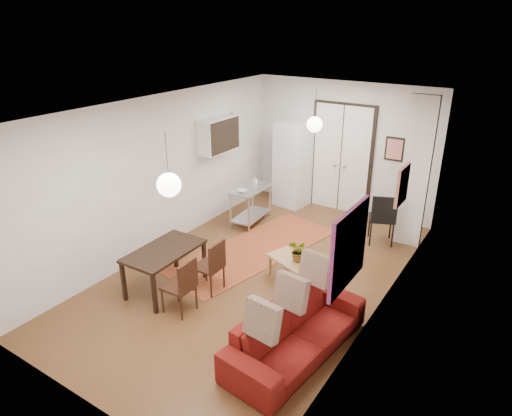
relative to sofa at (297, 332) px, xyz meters
The scene contains 27 objects.
floor 2.11m from the sofa, 137.05° to the left, with size 7.00×7.00×0.00m, color brown.
ceiling 3.31m from the sofa, 137.05° to the left, with size 4.20×7.00×0.02m, color silver.
wall_back 5.27m from the sofa, 107.23° to the left, with size 4.20×0.02×2.90m, color white.
wall_front 2.81m from the sofa, 126.27° to the right, with size 4.20×0.02×2.90m, color white.
wall_left 4.05m from the sofa, 158.61° to the left, with size 0.02×7.00×2.90m, color white.
wall_right 1.90m from the sofa, 67.99° to the left, with size 0.02×7.00×2.90m, color white.
double_doors 5.18m from the sofa, 107.38° to the left, with size 1.44×0.06×2.50m, color white.
stub_partition 4.14m from the sofa, 85.33° to the left, with size 0.50×0.10×2.90m, color white.
wall_cabinet 4.78m from the sofa, 139.72° to the left, with size 0.35×1.00×0.70m, color white.
painting_popart 1.44m from the sofa, 17.24° to the left, with size 0.05×1.00×1.00m, color red.
painting_abstract 2.72m from the sofa, 76.11° to the left, with size 0.05×0.50×0.60m, color beige.
poster_back 5.07m from the sofa, 94.40° to the left, with size 0.40×0.03×0.50m, color red.
print_left 5.22m from the sofa, 136.43° to the left, with size 0.03×0.44×0.54m, color #9E6442.
pendant_back 4.21m from the sofa, 114.04° to the left, with size 0.30×0.30×0.80m.
pendant_front 2.53m from the sofa, 159.20° to the right, with size 0.30×0.30×0.80m.
kilim_rug 2.96m from the sofa, 134.17° to the left, with size 1.34×3.56×0.01m, color #BB542E.
sofa is the anchor object (origin of this frame).
coffee_table 1.81m from the sofa, 120.02° to the left, with size 0.99×0.76×0.39m.
potted_plant 1.78m from the sofa, 117.20° to the left, with size 0.34×0.30×0.38m, color #336E31.
kitchen_counter 4.22m from the sofa, 131.74° to the left, with size 0.60×1.08×0.80m.
bowl 4.03m from the sofa, 134.60° to the left, with size 0.19×0.19×0.05m, color white.
soap_bottle 4.47m from the sofa, 130.07° to the left, with size 0.08×0.07×0.17m, color teal.
fridge 5.29m from the sofa, 119.41° to the left, with size 0.69×0.69×1.95m, color white.
dining_table 2.55m from the sofa, behind, with size 0.76×1.31×0.72m.
dining_chair_near 2.04m from the sofa, 161.38° to the left, with size 0.43×0.60×0.89m.
dining_chair_far 1.93m from the sofa, behind, with size 0.43×0.60×0.89m.
black_side_chair 3.88m from the sofa, 92.09° to the left, with size 0.62×0.64×1.04m.
Camera 1 is at (3.73, -5.81, 4.15)m, focal length 32.00 mm.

